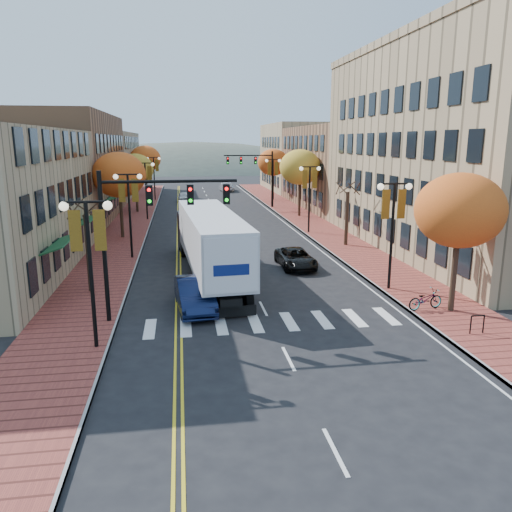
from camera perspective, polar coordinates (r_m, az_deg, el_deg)
name	(u,v)px	position (r m, az deg, el deg)	size (l,w,h in m)	color
ground	(279,339)	(21.59, 2.59, -9.46)	(200.00, 200.00, 0.00)	black
sidewalk_left	(132,222)	(52.94, -14.01, 3.76)	(4.00, 85.00, 0.15)	brown
sidewalk_right	(302,218)	(54.26, 5.31, 4.31)	(4.00, 85.00, 0.15)	brown
building_left_mid	(54,168)	(57.14, -22.11, 9.34)	(12.00, 24.00, 11.00)	brown
building_left_far	(94,164)	(81.69, -18.07, 9.95)	(12.00, 26.00, 9.50)	#9E8966
building_right_near	(479,151)	(42.05, 24.11, 10.90)	(15.00, 28.00, 15.00)	#997F5B
building_right_mid	(358,167)	(65.60, 11.59, 9.94)	(15.00, 24.00, 10.00)	brown
building_right_far	(313,157)	(86.56, 6.56, 11.14)	(15.00, 20.00, 11.00)	#9E8966
tree_left_a	(89,254)	(28.66, -18.58, 0.25)	(0.28, 0.28, 4.20)	#382619
tree_left_b	(119,175)	(43.94, -15.39, 8.92)	(4.48, 4.48, 7.21)	#382619
tree_left_c	(135,169)	(59.86, -13.63, 9.62)	(4.16, 4.16, 6.69)	#382619
tree_left_d	(145,159)	(77.77, -12.55, 10.78)	(4.61, 4.61, 7.42)	#382619
tree_right_a	(460,211)	(25.34, 22.25, 4.81)	(4.16, 4.16, 6.69)	#382619
tree_right_b	(347,219)	(40.17, 10.31, 4.23)	(0.28, 0.28, 4.20)	#382619
tree_right_c	(300,167)	(55.17, 5.05, 10.07)	(4.48, 4.48, 7.21)	#382619
tree_right_d	(273,162)	(70.81, 1.97, 10.63)	(4.35, 4.35, 7.00)	#382619
lamp_left_a	(89,246)	(20.28, -18.56, 1.08)	(1.96, 0.36, 6.05)	black
lamp_left_b	(129,199)	(35.96, -14.32, 6.31)	(1.96, 0.36, 6.05)	black
lamp_left_c	(146,180)	(53.83, -12.51, 8.52)	(1.96, 0.36, 6.05)	black
lamp_left_d	(154,170)	(71.76, -11.59, 9.62)	(1.96, 0.36, 6.05)	black
lamp_right_a	(393,215)	(28.28, 15.39, 4.52)	(1.96, 0.36, 6.05)	black
lamp_right_b	(310,186)	(45.21, 6.15, 7.94)	(1.96, 0.36, 6.05)	black
lamp_right_c	(273,173)	(62.74, 1.95, 9.41)	(1.96, 0.36, 6.05)	black
traffic_mast_near	(146,217)	(22.86, -12.42, 4.35)	(6.10, 0.35, 7.00)	black
traffic_mast_far	(257,168)	(62.36, 0.10, 9.98)	(6.10, 0.34, 7.00)	black
semi_truck	(208,238)	(30.68, -5.47, 2.05)	(3.85, 16.83, 4.17)	black
navy_sedan	(195,294)	(25.08, -7.03, -4.37)	(1.69, 4.84, 1.59)	#0C1433
black_suv	(296,258)	(33.25, 4.56, -0.25)	(2.12, 4.59, 1.28)	black
car_far_white	(184,197)	(70.59, -8.26, 6.72)	(1.53, 3.79, 1.29)	silver
car_far_silver	(227,187)	(85.05, -3.28, 7.93)	(1.98, 4.86, 1.41)	#B4B3BB
car_far_oncoming	(226,187)	(83.68, -3.50, 7.84)	(1.49, 4.26, 1.40)	#99989F
bicycle	(425,299)	(25.96, 18.78, -4.71)	(0.67, 1.92, 1.01)	gray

